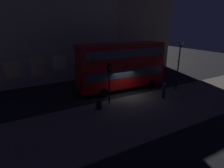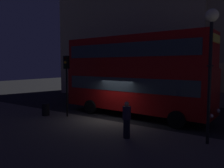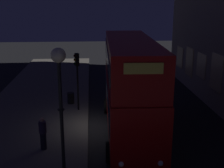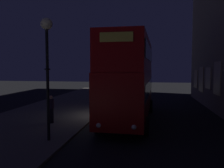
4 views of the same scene
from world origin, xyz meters
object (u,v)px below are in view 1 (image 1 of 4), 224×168
(double_decker_bus, at_px, (122,65))
(litter_bin, at_px, (99,105))
(street_lamp, at_px, (180,52))
(pedestrian, at_px, (164,90))
(traffic_light_near_kerb, at_px, (109,75))

(double_decker_bus, bearing_deg, litter_bin, -139.59)
(street_lamp, relative_size, pedestrian, 3.33)
(street_lamp, bearing_deg, litter_bin, -177.81)
(traffic_light_near_kerb, distance_m, litter_bin, 2.93)
(double_decker_bus, distance_m, pedestrian, 5.62)
(litter_bin, bearing_deg, street_lamp, 2.19)
(double_decker_bus, height_order, litter_bin, double_decker_bus)
(traffic_light_near_kerb, relative_size, litter_bin, 4.91)
(traffic_light_near_kerb, bearing_deg, litter_bin, -172.16)
(traffic_light_near_kerb, height_order, street_lamp, street_lamp)
(double_decker_bus, bearing_deg, street_lamp, -29.48)
(double_decker_bus, xyz_separation_m, traffic_light_near_kerb, (-3.32, -3.16, -0.04))
(traffic_light_near_kerb, relative_size, street_lamp, 0.70)
(litter_bin, bearing_deg, double_decker_bus, 38.45)
(litter_bin, bearing_deg, pedestrian, -7.81)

